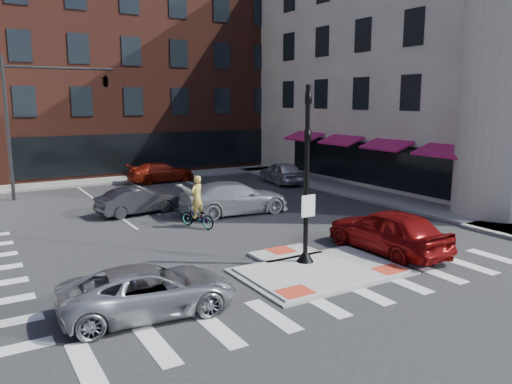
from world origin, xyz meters
TOP-DOWN VIEW (x-y plane):
  - ground at (0.00, 0.00)m, footprint 120.00×120.00m
  - refuge_island at (0.00, -0.26)m, footprint 5.40×4.65m
  - sidewalk_e at (10.80, 10.00)m, footprint 3.00×24.00m
  - sidewalk_n at (3.00, 22.00)m, footprint 26.00×3.00m
  - building_n at (3.00, 31.99)m, footprint 24.40×18.40m
  - building_e at (21.54, 11.50)m, footprint 21.90×23.90m
  - building_far_left at (-4.00, 52.00)m, footprint 10.00×12.00m
  - building_far_right at (9.00, 54.00)m, footprint 12.00×12.00m
  - signal_pole at (0.00, 0.40)m, footprint 0.60×0.60m
  - mast_arm_signal at (-3.47, 18.00)m, footprint 6.10×2.24m
  - silver_suv at (-5.93, -0.71)m, footprint 4.84×2.56m
  - red_sedan at (3.50, 0.00)m, footprint 2.13×4.98m
  - white_pickup at (1.67, 8.59)m, footprint 5.71×2.68m
  - bg_car_dark at (-2.50, 11.00)m, footprint 4.22×1.95m
  - bg_car_silver at (8.80, 15.06)m, footprint 2.42×4.62m
  - bg_car_red at (1.96, 19.80)m, footprint 4.75×2.15m
  - cyclist at (-1.08, 7.00)m, footprint 1.33×1.98m

SIDE VIEW (x-z plane):
  - ground at x=0.00m, z-range 0.00..0.00m
  - refuge_island at x=0.00m, z-range -0.01..0.11m
  - sidewalk_e at x=10.80m, z-range 0.00..0.15m
  - sidewalk_n at x=3.00m, z-range 0.00..0.15m
  - silver_suv at x=-5.93m, z-range 0.00..1.30m
  - bg_car_dark at x=-2.50m, z-range 0.00..1.34m
  - bg_car_red at x=1.96m, z-range 0.00..1.35m
  - bg_car_silver at x=8.80m, z-range 0.00..1.50m
  - cyclist at x=-1.08m, z-range -0.38..1.95m
  - white_pickup at x=1.67m, z-range 0.00..1.61m
  - red_sedan at x=3.50m, z-range 0.00..1.68m
  - signal_pole at x=0.00m, z-range -0.63..5.35m
  - building_far_left at x=-4.00m, z-range 0.00..10.00m
  - building_far_right at x=9.00m, z-range 0.00..12.00m
  - mast_arm_signal at x=-3.47m, z-range 2.21..10.21m
  - building_n at x=3.00m, z-range 0.05..15.55m
  - building_e at x=21.54m, z-range -0.81..16.89m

